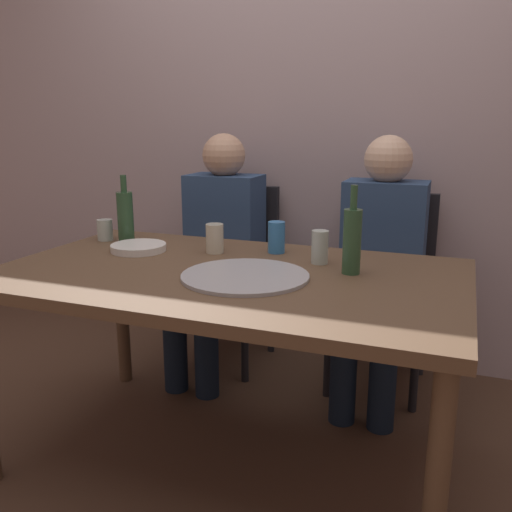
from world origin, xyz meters
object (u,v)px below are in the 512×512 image
(dining_table, at_px, (228,291))
(wine_bottle, at_px, (125,215))
(tumbler_far, at_px, (320,247))
(plate_stack, at_px, (139,247))
(guest_in_beanie, at_px, (380,258))
(wine_glass, at_px, (105,230))
(tumbler_near, at_px, (215,238))
(soda_can, at_px, (276,237))
(pizza_tray, at_px, (245,276))
(chair_right, at_px, (383,277))
(beer_bottle, at_px, (352,240))
(chair_left, at_px, (230,262))
(guest_in_sweater, at_px, (217,244))

(dining_table, distance_m, wine_bottle, 0.67)
(tumbler_far, xyz_separation_m, plate_stack, (-0.71, -0.07, -0.05))
(guest_in_beanie, bearing_deg, wine_glass, 22.57)
(tumbler_near, bearing_deg, soda_can, 20.99)
(dining_table, relative_size, wine_glass, 17.75)
(pizza_tray, distance_m, soda_can, 0.37)
(tumbler_far, bearing_deg, guest_in_beanie, 74.13)
(dining_table, relative_size, guest_in_beanie, 1.36)
(pizza_tray, distance_m, guest_in_beanie, 0.85)
(wine_bottle, xyz_separation_m, chair_right, (1.00, 0.60, -0.33))
(pizza_tray, relative_size, guest_in_beanie, 0.36)
(wine_bottle, height_order, wine_glass, wine_bottle)
(pizza_tray, relative_size, tumbler_near, 3.73)
(pizza_tray, xyz_separation_m, tumbler_far, (0.18, 0.27, 0.05))
(beer_bottle, xyz_separation_m, wine_glass, (-1.09, 0.14, -0.07))
(wine_bottle, bearing_deg, soda_can, 3.28)
(chair_left, height_order, guest_in_beanie, guest_in_beanie)
(beer_bottle, distance_m, chair_left, 1.13)
(wine_bottle, xyz_separation_m, tumbler_near, (0.44, -0.05, -0.06))
(plate_stack, bearing_deg, tumbler_near, 15.42)
(tumbler_near, bearing_deg, dining_table, -55.58)
(dining_table, bearing_deg, tumbler_far, 38.00)
(dining_table, xyz_separation_m, chair_left, (-0.37, 0.87, -0.14))
(chair_right, bearing_deg, guest_in_sweater, 10.91)
(soda_can, bearing_deg, dining_table, -102.96)
(wine_bottle, relative_size, beer_bottle, 0.94)
(tumbler_far, relative_size, soda_can, 0.98)
(pizza_tray, height_order, tumbler_far, tumbler_far)
(dining_table, bearing_deg, beer_bottle, 16.23)
(dining_table, xyz_separation_m, guest_in_sweater, (-0.37, 0.72, -0.02))
(beer_bottle, relative_size, chair_right, 0.33)
(tumbler_far, relative_size, guest_in_beanie, 0.10)
(wine_bottle, distance_m, tumbler_far, 0.86)
(wine_bottle, bearing_deg, plate_stack, -42.39)
(pizza_tray, height_order, plate_stack, plate_stack)
(dining_table, height_order, soda_can, soda_can)
(plate_stack, xyz_separation_m, chair_left, (0.07, 0.73, -0.23))
(wine_bottle, distance_m, chair_right, 1.21)
(tumbler_near, relative_size, soda_can, 0.93)
(soda_can, bearing_deg, guest_in_beanie, 50.18)
(wine_bottle, relative_size, soda_can, 2.30)
(guest_in_sweater, distance_m, guest_in_beanie, 0.79)
(chair_right, bearing_deg, soda_can, 58.65)
(soda_can, xyz_separation_m, guest_in_sweater, (-0.44, 0.41, -0.15))
(dining_table, height_order, plate_stack, plate_stack)
(soda_can, xyz_separation_m, chair_left, (-0.44, 0.56, -0.28))
(plate_stack, bearing_deg, guest_in_sweater, 82.75)
(wine_bottle, relative_size, wine_glass, 3.14)
(chair_right, bearing_deg, wine_bottle, 30.93)
(wine_glass, relative_size, guest_in_beanie, 0.08)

